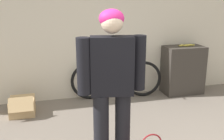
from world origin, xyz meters
TOP-DOWN VIEW (x-y plane):
  - wall_back at (0.00, 2.77)m, footprint 8.00×0.07m
  - side_shelf at (1.59, 2.51)m, footprint 0.71×0.41m
  - person at (-0.20, 0.77)m, footprint 0.69×0.25m
  - bicycle at (0.36, 2.57)m, footprint 1.59×0.46m
  - banana at (1.63, 2.52)m, footprint 0.32×0.09m
  - cardboard_box at (-1.20, 2.28)m, footprint 0.36×0.48m

SIDE VIEW (x-z plane):
  - cardboard_box at x=-1.20m, z-range -0.04..0.28m
  - bicycle at x=0.36m, z-range -0.01..0.70m
  - side_shelf at x=1.59m, z-range 0.00..0.87m
  - banana at x=1.63m, z-range 0.87..0.90m
  - person at x=-0.20m, z-range 0.11..1.72m
  - wall_back at x=0.00m, z-range 0.00..2.60m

